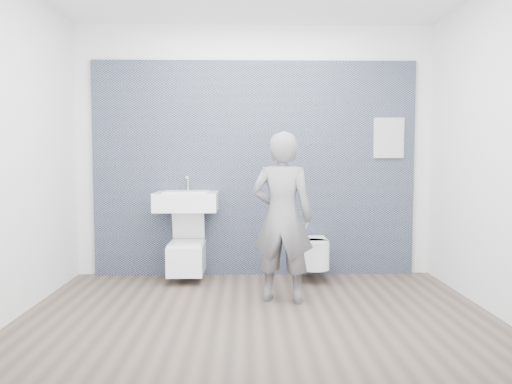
{
  "coord_description": "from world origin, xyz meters",
  "views": [
    {
      "loc": [
        -0.1,
        -4.14,
        1.33
      ],
      "look_at": [
        0.0,
        0.6,
        1.0
      ],
      "focal_mm": 35.0,
      "sensor_mm": 36.0,
      "label": 1
    }
  ],
  "objects_px": {
    "toilet_square": "(187,256)",
    "visitor": "(282,217)",
    "washbasin": "(186,201)",
    "toilet_rounded": "(312,253)"
  },
  "relations": [
    {
      "from": "toilet_square",
      "to": "visitor",
      "type": "bearing_deg",
      "value": -38.73
    },
    {
      "from": "washbasin",
      "to": "toilet_square",
      "type": "xyz_separation_m",
      "value": [
        -0.0,
        -0.02,
        -0.59
      ]
    },
    {
      "from": "washbasin",
      "to": "toilet_rounded",
      "type": "relative_size",
      "value": 1.18
    },
    {
      "from": "toilet_rounded",
      "to": "visitor",
      "type": "bearing_deg",
      "value": -116.82
    },
    {
      "from": "toilet_rounded",
      "to": "visitor",
      "type": "height_order",
      "value": "visitor"
    },
    {
      "from": "washbasin",
      "to": "visitor",
      "type": "distance_m",
      "value": 1.26
    },
    {
      "from": "washbasin",
      "to": "toilet_rounded",
      "type": "xyz_separation_m",
      "value": [
        1.36,
        -0.03,
        -0.56
      ]
    },
    {
      "from": "washbasin",
      "to": "toilet_rounded",
      "type": "bearing_deg",
      "value": -1.37
    },
    {
      "from": "visitor",
      "to": "washbasin",
      "type": "bearing_deg",
      "value": -25.79
    },
    {
      "from": "toilet_square",
      "to": "toilet_rounded",
      "type": "xyz_separation_m",
      "value": [
        1.36,
        -0.02,
        0.03
      ]
    }
  ]
}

